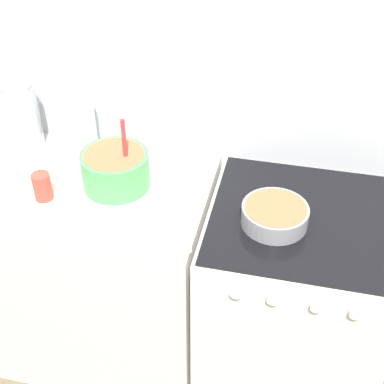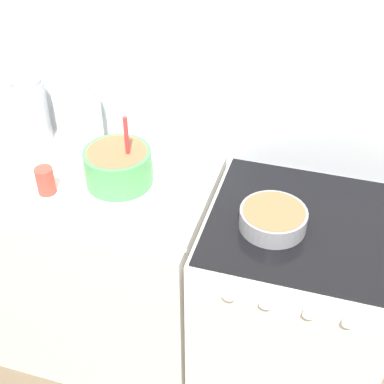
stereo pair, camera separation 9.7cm
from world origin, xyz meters
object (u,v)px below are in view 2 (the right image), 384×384
object	(u,v)px
baking_pan	(273,218)
mixing_bowl	(118,165)
stove	(289,308)
storage_jar_left	(32,115)
tin_can	(45,181)
storage_jar_middle	(80,125)

from	to	relation	value
baking_pan	mixing_bowl	bearing A→B (deg)	171.61
mixing_bowl	baking_pan	distance (m)	0.60
stove	mixing_bowl	xyz separation A→B (m)	(-0.69, 0.03, 0.53)
storage_jar_left	stove	bearing A→B (deg)	-10.23
tin_can	mixing_bowl	bearing A→B (deg)	29.96
stove	storage_jar_left	world-z (taller)	storage_jar_left
storage_jar_middle	tin_can	world-z (taller)	storage_jar_middle
stove	storage_jar_left	xyz separation A→B (m)	(-1.13, 0.20, 0.57)
mixing_bowl	baking_pan	size ratio (longest dim) A/B	1.26
mixing_bowl	storage_jar_middle	distance (m)	0.29
baking_pan	storage_jar_left	world-z (taller)	storage_jar_left
baking_pan	tin_can	bearing A→B (deg)	-176.84
stove	mixing_bowl	size ratio (longest dim) A/B	3.18
mixing_bowl	tin_can	distance (m)	0.27
tin_can	storage_jar_left	bearing A→B (deg)	124.98
mixing_bowl	baking_pan	bearing A→B (deg)	-8.39
stove	tin_can	xyz separation A→B (m)	(-0.92, -0.10, 0.50)
stove	tin_can	size ratio (longest dim) A/B	8.76
baking_pan	tin_can	distance (m)	0.82
storage_jar_middle	tin_can	distance (m)	0.31
tin_can	stove	bearing A→B (deg)	6.37
tin_can	baking_pan	bearing A→B (deg)	3.16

